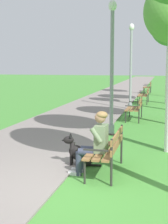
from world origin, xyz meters
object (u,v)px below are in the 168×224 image
Objects in this scene: park_bench_near at (108,148)px; dog_black at (80,154)px; lamp_post_mid at (131,66)px; lamp_post_near at (112,67)px; park_bench_far at (144,94)px; park_bench_mid at (136,107)px; person_seated_on_near_bench at (96,141)px; park_bench_furthest at (148,86)px.

park_bench_near is 0.74m from dog_black.
lamp_post_near is at bearing -89.92° from lamp_post_mid.
park_bench_far is 1.81× the size of dog_black.
park_bench_near reaches higher than dog_black.
lamp_post_near reaches higher than park_bench_mid.
lamp_post_mid reaches higher than park_bench_mid.
lamp_post_near is at bearing -100.13° from park_bench_mid.
park_bench_mid is at bearing -89.91° from park_bench_far.
park_bench_mid is (-0.01, 6.40, 0.00)m from park_bench_near.
lamp_post_near is 5.72m from lamp_post_mid.
lamp_post_near is (-0.30, 3.79, 1.38)m from person_seated_on_near_bench.
dog_black is at bearing -95.88° from park_bench_mid.
park_bench_furthest is 0.38× the size of lamp_post_near.
park_bench_near is 1.00× the size of park_bench_furthest.
dog_black is (-0.62, -11.78, -0.25)m from park_bench_far.
park_bench_near and park_bench_mid have the same top height.
dog_black is 0.21× the size of lamp_post_near.
park_bench_near is at bearing -82.00° from lamp_post_near.
park_bench_far is 11.80m from dog_black.
lamp_post_mid reaches higher than park_bench_far.
park_bench_mid is 12.26m from park_bench_furthest.
lamp_post_mid is (-0.37, -9.33, 1.55)m from park_bench_furthest.
lamp_post_mid is at bearing 91.85° from person_seated_on_near_bench.
lamp_post_near is (-0.49, -8.46, 1.54)m from park_bench_far.
park_bench_furthest is 1.81× the size of dog_black.
person_seated_on_near_bench is at bearing -85.48° from lamp_post_near.
park_bench_far is 1.00× the size of park_bench_furthest.
park_bench_far is 8.61m from lamp_post_near.
park_bench_mid and park_bench_far have the same top height.
park_bench_furthest is at bearing 87.73° from lamp_post_mid.
dog_black is (-0.64, 0.29, -0.25)m from park_bench_near.
dog_black is at bearing -90.78° from lamp_post_mid.
park_bench_furthest is at bearing 90.45° from park_bench_near.
lamp_post_mid reaches higher than dog_black.
park_bench_mid reaches higher than dog_black.
lamp_post_near reaches higher than dog_black.
person_seated_on_near_bench reaches higher than park_bench_furthest.
park_bench_far and park_bench_furthest have the same top height.
person_seated_on_near_bench is 0.31× the size of lamp_post_near.
person_seated_on_near_bench is at bearing -90.89° from park_bench_far.
park_bench_near is at bearing 41.24° from person_seated_on_near_bench.
lamp_post_near is at bearing 87.74° from dog_black.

